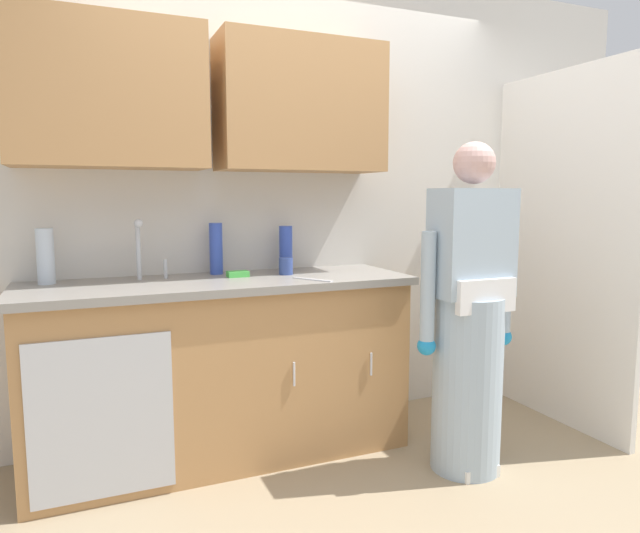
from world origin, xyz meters
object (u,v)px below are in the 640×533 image
object	(u,v)px
bottle_cleaner_spray	(45,256)
knife_on_counter	(312,279)
cup_by_sink	(286,266)
person_at_sink	(469,334)
sink	(151,286)
bottle_water_tall	(286,248)
bottle_water_short	(216,249)
sponge	(238,274)

from	to	relation	value
bottle_cleaner_spray	knife_on_counter	size ratio (longest dim) A/B	1.13
cup_by_sink	person_at_sink	bearing A→B (deg)	-43.10
person_at_sink	knife_on_counter	xyz separation A→B (m)	(-0.66, 0.42, 0.25)
sink	knife_on_counter	bearing A→B (deg)	-15.36
bottle_water_tall	knife_on_counter	size ratio (longest dim) A/B	1.06
bottle_water_short	person_at_sink	bearing A→B (deg)	-38.14
bottle_water_tall	sponge	distance (m)	0.37
bottle_water_short	bottle_cleaner_spray	size ratio (longest dim) A/B	1.03
bottle_cleaner_spray	sponge	bearing A→B (deg)	-7.32
bottle_water_short	bottle_water_tall	xyz separation A→B (m)	(0.40, -0.01, -0.01)
person_at_sink	bottle_water_tall	size ratio (longest dim) A/B	6.34
sink	bottle_water_short	bearing A→B (deg)	28.26
person_at_sink	sponge	distance (m)	1.22
sink	bottle_water_tall	bearing A→B (deg)	13.77
knife_on_counter	sponge	bearing A→B (deg)	19.03
sink	sponge	bearing A→B (deg)	6.37
bottle_water_tall	knife_on_counter	bearing A→B (deg)	-90.01
person_at_sink	bottle_water_short	world-z (taller)	person_at_sink
bottle_water_short	sponge	bearing A→B (deg)	-61.74
bottle_cleaner_spray	sponge	size ratio (longest dim) A/B	2.46
knife_on_counter	cup_by_sink	bearing A→B (deg)	-19.29
bottle_water_tall	cup_by_sink	bearing A→B (deg)	-109.46
cup_by_sink	sponge	size ratio (longest dim) A/B	0.84
person_at_sink	bottle_water_tall	distance (m)	1.12
cup_by_sink	knife_on_counter	xyz separation A→B (m)	(0.05, -0.25, -0.04)
sponge	person_at_sink	bearing A→B (deg)	-34.88
sink	bottle_water_tall	distance (m)	0.80
bottle_cleaner_spray	cup_by_sink	bearing A→B (deg)	-6.38
sink	bottle_water_short	distance (m)	0.45
sponge	cup_by_sink	bearing A→B (deg)	-3.12
sink	cup_by_sink	xyz separation A→B (m)	(0.72, 0.04, 0.06)
sink	person_at_sink	bearing A→B (deg)	-23.84
sink	person_at_sink	world-z (taller)	person_at_sink
knife_on_counter	bottle_water_short	bearing A→B (deg)	12.58
bottle_water_tall	cup_by_sink	distance (m)	0.18
person_at_sink	bottle_water_short	distance (m)	1.40
bottle_water_tall	bottle_water_short	bearing A→B (deg)	178.46
cup_by_sink	knife_on_counter	distance (m)	0.26
person_at_sink	bottle_water_tall	bearing A→B (deg)	128.79
sink	bottle_cleaner_spray	bearing A→B (deg)	160.18
bottle_water_tall	cup_by_sink	world-z (taller)	bottle_water_tall
bottle_water_short	cup_by_sink	world-z (taller)	bottle_water_short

